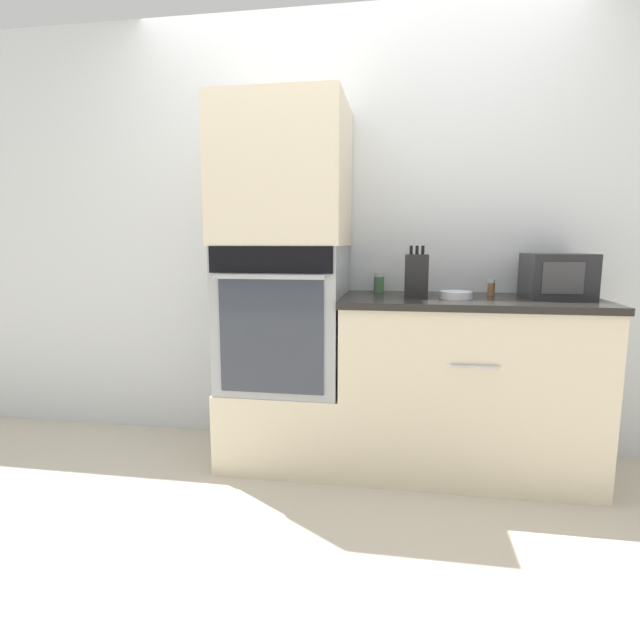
{
  "coord_description": "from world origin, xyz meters",
  "views": [
    {
      "loc": [
        0.3,
        -2.33,
        1.21
      ],
      "look_at": [
        -0.12,
        0.21,
        0.81
      ],
      "focal_mm": 28.0,
      "sensor_mm": 36.0,
      "label": 1
    }
  ],
  "objects": [
    {
      "name": "ground_plane",
      "position": [
        0.0,
        0.0,
        0.0
      ],
      "size": [
        12.0,
        12.0,
        0.0
      ],
      "primitive_type": "plane",
      "color": "beige"
    },
    {
      "name": "wall_back",
      "position": [
        0.0,
        0.63,
        1.25
      ],
      "size": [
        8.0,
        0.05,
        2.5
      ],
      "color": "silver",
      "rests_on": "ground_plane"
    },
    {
      "name": "oven_cabinet_base",
      "position": [
        -0.33,
        0.3,
        0.21
      ],
      "size": [
        0.66,
        0.6,
        0.43
      ],
      "color": "beige",
      "rests_on": "ground_plane"
    },
    {
      "name": "wall_oven",
      "position": [
        -0.33,
        0.3,
        0.81
      ],
      "size": [
        0.64,
        0.64,
        0.76
      ],
      "color": "#9EA0A5",
      "rests_on": "oven_cabinet_base"
    },
    {
      "name": "oven_cabinet_upper",
      "position": [
        -0.33,
        0.3,
        1.56
      ],
      "size": [
        0.66,
        0.6,
        0.73
      ],
      "color": "beige",
      "rests_on": "wall_oven"
    },
    {
      "name": "counter_unit",
      "position": [
        0.64,
        0.3,
        0.46
      ],
      "size": [
        1.3,
        0.63,
        0.93
      ],
      "color": "beige",
      "rests_on": "ground_plane"
    },
    {
      "name": "microwave",
      "position": [
        1.07,
        0.38,
        1.04
      ],
      "size": [
        0.3,
        0.34,
        0.22
      ],
      "color": "#232326",
      "rests_on": "counter_unit"
    },
    {
      "name": "knife_block",
      "position": [
        0.37,
        0.27,
        1.04
      ],
      "size": [
        0.12,
        0.12,
        0.26
      ],
      "color": "black",
      "rests_on": "counter_unit"
    },
    {
      "name": "bowl",
      "position": [
        0.56,
        0.25,
        0.95
      ],
      "size": [
        0.16,
        0.16,
        0.04
      ],
      "color": "silver",
      "rests_on": "counter_unit"
    },
    {
      "name": "condiment_jar_near",
      "position": [
        0.36,
        0.5,
        0.97
      ],
      "size": [
        0.06,
        0.06,
        0.1
      ],
      "color": "brown",
      "rests_on": "counter_unit"
    },
    {
      "name": "condiment_jar_mid",
      "position": [
        0.77,
        0.45,
        0.97
      ],
      "size": [
        0.04,
        0.04,
        0.09
      ],
      "color": "brown",
      "rests_on": "counter_unit"
    },
    {
      "name": "condiment_jar_far",
      "position": [
        0.17,
        0.53,
        0.98
      ],
      "size": [
        0.06,
        0.06,
        0.11
      ],
      "color": "#427047",
      "rests_on": "counter_unit"
    }
  ]
}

